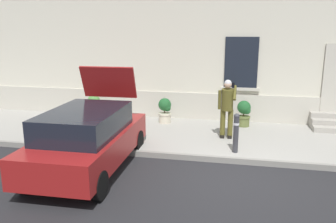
% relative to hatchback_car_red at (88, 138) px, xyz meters
% --- Properties ---
extents(ground_plane, '(80.00, 80.00, 0.00)m').
position_rel_hatchback_car_red_xyz_m(ground_plane, '(3.45, 0.16, -0.80)').
color(ground_plane, '#232326').
extents(sidewalk, '(24.00, 3.60, 0.15)m').
position_rel_hatchback_car_red_xyz_m(sidewalk, '(3.45, 2.96, -0.72)').
color(sidewalk, '#99968E').
rests_on(sidewalk, ground).
extents(curb_edge, '(24.00, 0.12, 0.15)m').
position_rel_hatchback_car_red_xyz_m(curb_edge, '(3.45, 1.10, -0.72)').
color(curb_edge, gray).
rests_on(curb_edge, ground).
extents(building_facade, '(24.00, 1.52, 7.50)m').
position_rel_hatchback_car_red_xyz_m(building_facade, '(3.46, 5.45, 2.93)').
color(building_facade, beige).
rests_on(building_facade, ground).
extents(hatchback_car_red, '(1.84, 4.09, 2.34)m').
position_rel_hatchback_car_red_xyz_m(hatchback_car_red, '(0.00, 0.00, 0.00)').
color(hatchback_car_red, maroon).
rests_on(hatchback_car_red, ground).
extents(bollard_near_person, '(0.15, 0.15, 1.04)m').
position_rel_hatchback_car_red_xyz_m(bollard_near_person, '(3.41, 1.51, -0.09)').
color(bollard_near_person, '#333338').
rests_on(bollard_near_person, sidewalk).
extents(bollard_far_left, '(0.15, 0.15, 1.04)m').
position_rel_hatchback_car_red_xyz_m(bollard_far_left, '(-0.11, 1.51, -0.09)').
color(bollard_far_left, '#333338').
rests_on(bollard_far_left, sidewalk).
extents(person_on_phone, '(0.51, 0.48, 1.75)m').
position_rel_hatchback_car_red_xyz_m(person_on_phone, '(3.12, 2.66, 0.35)').
color(person_on_phone, '#514C1E').
rests_on(person_on_phone, sidewalk).
extents(planter_terracotta, '(0.44, 0.44, 0.86)m').
position_rel_hatchback_car_red_xyz_m(planter_terracotta, '(-1.65, 4.15, -0.19)').
color(planter_terracotta, '#B25B38').
rests_on(planter_terracotta, sidewalk).
extents(planter_cream, '(0.44, 0.44, 0.86)m').
position_rel_hatchback_car_red_xyz_m(planter_cream, '(0.99, 4.01, -0.19)').
color(planter_cream, beige).
rests_on(planter_cream, sidewalk).
extents(planter_olive, '(0.44, 0.44, 0.86)m').
position_rel_hatchback_car_red_xyz_m(planter_olive, '(3.64, 4.13, -0.19)').
color(planter_olive, '#606B38').
rests_on(planter_olive, sidewalk).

